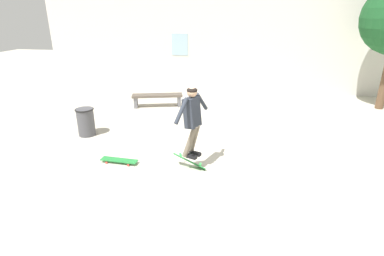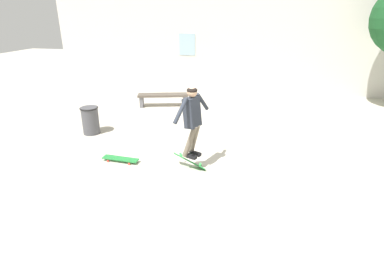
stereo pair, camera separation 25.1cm
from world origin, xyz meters
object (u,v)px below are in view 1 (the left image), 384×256
object	(u,v)px
trash_bin	(86,121)
park_bench	(157,98)
skater	(192,116)
skateboard_flipping	(190,161)
skateboard_resting	(119,160)

from	to	relation	value
trash_bin	park_bench	bearing A→B (deg)	67.48
trash_bin	skater	distance (m)	3.65
trash_bin	skateboard_flipping	distance (m)	3.48
trash_bin	skateboard_flipping	bearing A→B (deg)	-24.00
skater	skateboard_flipping	bearing A→B (deg)	166.54
park_bench	skateboard_resting	bearing A→B (deg)	-100.59
skateboard_flipping	park_bench	bearing A→B (deg)	120.59
skater	skateboard_flipping	size ratio (longest dim) A/B	2.02
trash_bin	skateboard_resting	distance (m)	2.15
trash_bin	skater	size ratio (longest dim) A/B	0.51
skater	skateboard_resting	distance (m)	2.06
skateboard_flipping	skateboard_resting	size ratio (longest dim) A/B	0.87
skateboard_flipping	skateboard_resting	distance (m)	1.64
skater	skateboard_resting	size ratio (longest dim) A/B	1.75
trash_bin	skateboard_resting	bearing A→B (deg)	-43.35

